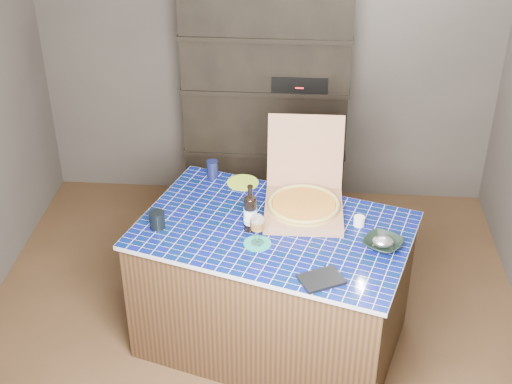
# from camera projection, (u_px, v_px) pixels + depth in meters

# --- Properties ---
(room) EXTENTS (3.50, 3.50, 3.50)m
(room) POSITION_uv_depth(u_px,v_px,m) (248.00, 159.00, 3.85)
(room) COLOR brown
(room) RESTS_ON ground
(shelving_unit) EXTENTS (1.20, 0.41, 1.80)m
(shelving_unit) POSITION_uv_depth(u_px,v_px,m) (267.00, 102.00, 5.33)
(shelving_unit) COLOR black
(shelving_unit) RESTS_ON floor
(kitchen_island) EXTENTS (1.73, 1.36, 0.83)m
(kitchen_island) POSITION_uv_depth(u_px,v_px,m) (273.00, 286.00, 4.24)
(kitchen_island) COLOR #4F301F
(kitchen_island) RESTS_ON floor
(pizza_box) EXTENTS (0.46, 0.55, 0.49)m
(pizza_box) POSITION_uv_depth(u_px,v_px,m) (304.00, 202.00, 4.14)
(pizza_box) COLOR #8F624A
(pizza_box) RESTS_ON kitchen_island
(mead_bottle) EXTENTS (0.08, 0.08, 0.29)m
(mead_bottle) POSITION_uv_depth(u_px,v_px,m) (250.00, 213.00, 3.96)
(mead_bottle) COLOR black
(mead_bottle) RESTS_ON kitchen_island
(teal_trivet) EXTENTS (0.15, 0.15, 0.01)m
(teal_trivet) POSITION_uv_depth(u_px,v_px,m) (257.00, 243.00, 3.89)
(teal_trivet) COLOR #187D6C
(teal_trivet) RESTS_ON kitchen_island
(wine_glass) EXTENTS (0.08, 0.08, 0.19)m
(wine_glass) POSITION_uv_depth(u_px,v_px,m) (257.00, 224.00, 3.83)
(wine_glass) COLOR white
(wine_glass) RESTS_ON teal_trivet
(tumbler) EXTENTS (0.09, 0.09, 0.10)m
(tumbler) POSITION_uv_depth(u_px,v_px,m) (157.00, 220.00, 4.01)
(tumbler) COLOR black
(tumbler) RESTS_ON kitchen_island
(dvd_case) EXTENTS (0.26, 0.23, 0.02)m
(dvd_case) POSITION_uv_depth(u_px,v_px,m) (321.00, 279.00, 3.62)
(dvd_case) COLOR black
(dvd_case) RESTS_ON kitchen_island
(bowl) EXTENTS (0.28, 0.28, 0.05)m
(bowl) POSITION_uv_depth(u_px,v_px,m) (383.00, 244.00, 3.86)
(bowl) COLOR black
(bowl) RESTS_ON kitchen_island
(foil_contents) EXTENTS (0.12, 0.10, 0.06)m
(foil_contents) POSITION_uv_depth(u_px,v_px,m) (383.00, 241.00, 3.85)
(foil_contents) COLOR silver
(foil_contents) RESTS_ON bowl
(white_jar) EXTENTS (0.06, 0.06, 0.05)m
(white_jar) POSITION_uv_depth(u_px,v_px,m) (359.00, 221.00, 4.04)
(white_jar) COLOR white
(white_jar) RESTS_ON kitchen_island
(navy_cup) EXTENTS (0.07, 0.07, 0.11)m
(navy_cup) POSITION_uv_depth(u_px,v_px,m) (212.00, 169.00, 4.49)
(navy_cup) COLOR #0E1233
(navy_cup) RESTS_ON kitchen_island
(green_trivet) EXTENTS (0.20, 0.20, 0.01)m
(green_trivet) POSITION_uv_depth(u_px,v_px,m) (243.00, 183.00, 4.45)
(green_trivet) COLOR #A3CA2B
(green_trivet) RESTS_ON kitchen_island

